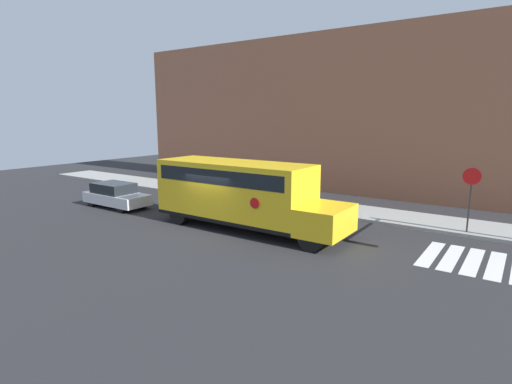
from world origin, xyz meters
TOP-DOWN VIEW (x-y plane):
  - ground_plane at (0.00, 0.00)m, footprint 60.00×60.00m
  - sidewalk_strip at (0.00, 6.50)m, footprint 44.00×3.00m
  - building_backdrop at (0.00, 13.00)m, footprint 32.00×4.00m
  - crosswalk_stripes at (10.19, 2.00)m, footprint 3.30×3.20m
  - school_bus at (0.86, 0.75)m, footprint 9.10×2.57m
  - parked_car at (-7.54, 0.26)m, footprint 4.02×1.71m
  - stop_sign at (9.54, 5.46)m, footprint 0.72×0.10m

SIDE VIEW (x-z plane):
  - ground_plane at x=0.00m, z-range 0.00..0.00m
  - crosswalk_stripes at x=10.19m, z-range 0.00..0.01m
  - sidewalk_strip at x=0.00m, z-range 0.00..0.15m
  - parked_car at x=-7.54m, z-range 0.00..1.36m
  - school_bus at x=0.86m, z-range 0.22..3.25m
  - stop_sign at x=9.54m, z-range 0.47..3.40m
  - building_backdrop at x=0.00m, z-range 0.00..10.42m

